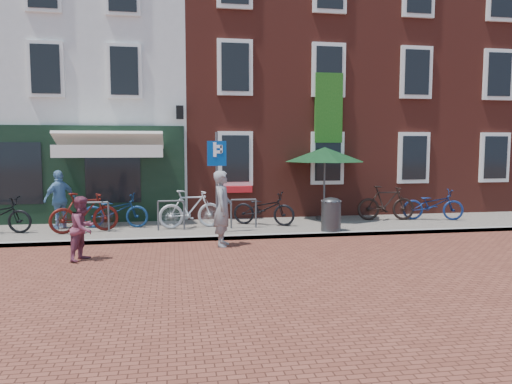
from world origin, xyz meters
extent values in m
plane|color=brown|center=(0.00, 0.00, 0.00)|extent=(80.00, 80.00, 0.00)
cube|color=slate|center=(1.00, 1.50, 0.05)|extent=(24.00, 3.00, 0.10)
cube|color=silver|center=(-5.00, 7.00, 4.50)|extent=(8.00, 8.00, 9.00)
cube|color=maroon|center=(2.00, 7.00, 5.00)|extent=(6.00, 8.00, 10.00)
cube|color=maroon|center=(8.00, 7.00, 5.00)|extent=(6.00, 8.00, 10.00)
cylinder|color=#393A3C|center=(2.75, 0.30, 0.50)|extent=(0.53, 0.53, 0.80)
ellipsoid|color=#393A3C|center=(2.75, 0.30, 0.95)|extent=(0.53, 0.53, 0.24)
cylinder|color=#4C4C4F|center=(-0.30, 0.58, 1.43)|extent=(0.07, 0.07, 2.66)
cube|color=#063E8F|center=(-0.30, 0.56, 2.20)|extent=(0.50, 0.04, 0.65)
cylinder|color=#4C4C4F|center=(3.23, 2.40, 0.14)|extent=(0.50, 0.50, 0.08)
cylinder|color=#4C4C4F|center=(3.23, 2.40, 1.17)|extent=(0.06, 0.06, 2.13)
cone|color=#103719|center=(3.23, 2.40, 2.23)|extent=(2.54, 2.54, 0.45)
imported|color=gray|center=(-0.28, -0.66, 0.91)|extent=(0.58, 0.75, 1.81)
imported|color=brown|center=(-3.31, -1.61, 0.68)|extent=(0.74, 0.81, 1.35)
imported|color=#608DB8|center=(-4.56, 2.06, 0.91)|extent=(0.96, 0.95, 1.63)
imported|color=#50110C|center=(-3.77, 1.21, 0.64)|extent=(1.85, 1.06, 1.07)
imported|color=navy|center=(-3.05, 1.87, 0.58)|extent=(1.90, 0.85, 0.96)
imported|color=#B6B6B8|center=(-0.96, 1.46, 0.64)|extent=(1.83, 0.72, 1.07)
imported|color=black|center=(1.16, 1.61, 0.58)|extent=(1.93, 1.38, 0.96)
imported|color=black|center=(5.06, 1.87, 0.64)|extent=(1.83, 0.74, 1.07)
imported|color=navy|center=(6.52, 1.68, 0.58)|extent=(1.94, 1.12, 0.96)
camera|label=1|loc=(-1.44, -12.08, 2.39)|focal=33.94mm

